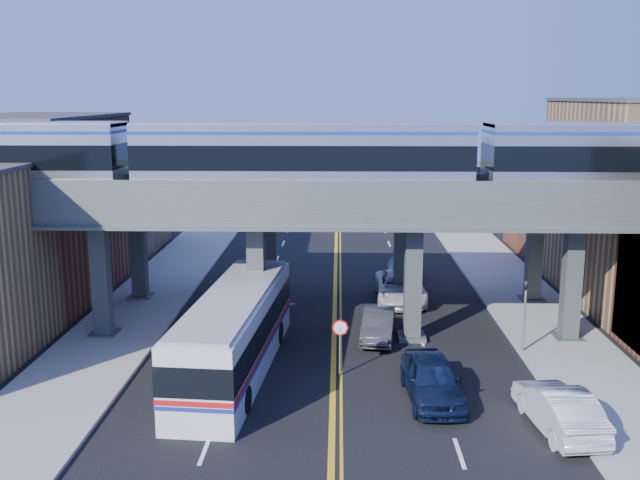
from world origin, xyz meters
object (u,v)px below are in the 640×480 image
(stop_sign, at_px, (340,338))
(traffic_signal, at_px, (525,308))
(car_lane_b, at_px, (378,325))
(car_lane_c, at_px, (400,288))
(car_lane_d, at_px, (402,267))
(transit_bus, at_px, (235,333))
(car_parked_curb, at_px, (559,408))
(transit_train, at_px, (303,156))
(car_lane_a, at_px, (432,379))

(stop_sign, bearing_deg, traffic_signal, 18.63)
(car_lane_b, height_order, car_lane_c, car_lane_c)
(car_lane_c, distance_m, car_lane_d, 5.70)
(stop_sign, distance_m, transit_bus, 4.78)
(transit_bus, relative_size, car_lane_c, 2.20)
(car_lane_c, height_order, car_lane_d, car_lane_c)
(traffic_signal, height_order, car_parked_curb, traffic_signal)
(stop_sign, bearing_deg, car_lane_c, 72.71)
(transit_bus, height_order, car_parked_curb, transit_bus)
(car_lane_b, distance_m, car_lane_c, 7.13)
(stop_sign, bearing_deg, car_lane_d, 76.24)
(transit_train, relative_size, car_parked_curb, 9.79)
(car_parked_curb, bearing_deg, transit_train, -51.88)
(transit_train, distance_m, car_lane_b, 9.49)
(transit_bus, relative_size, car_lane_b, 3.05)
(car_lane_a, distance_m, car_lane_c, 14.36)
(car_parked_curb, bearing_deg, car_lane_c, -81.93)
(transit_train, bearing_deg, car_lane_b, -1.01)
(traffic_signal, bearing_deg, stop_sign, -161.37)
(car_lane_a, relative_size, car_lane_d, 1.03)
(stop_sign, xyz_separation_m, car_parked_curb, (8.20, -5.07, -0.90))
(car_lane_c, bearing_deg, transit_bus, -126.38)
(stop_sign, xyz_separation_m, car_lane_d, (4.29, 17.52, -1.01))
(car_lane_c, xyz_separation_m, car_parked_curb, (4.51, -16.92, -0.01))
(transit_train, height_order, traffic_signal, transit_train)
(car_lane_c, bearing_deg, traffic_signal, -59.34)
(car_lane_a, xyz_separation_m, car_lane_b, (-1.81, 7.44, -0.16))
(traffic_signal, bearing_deg, car_lane_c, 120.49)
(car_lane_a, height_order, car_parked_curb, car_lane_a)
(car_lane_c, distance_m, car_parked_curb, 17.51)
(car_lane_a, distance_m, car_parked_curb, 5.10)
(car_lane_b, distance_m, car_parked_curb, 11.78)
(car_lane_c, bearing_deg, car_lane_a, -89.44)
(traffic_signal, xyz_separation_m, car_lane_b, (-6.92, 1.93, -1.56))
(car_lane_d, bearing_deg, transit_bus, -110.82)
(car_lane_b, relative_size, car_lane_d, 0.88)
(transit_train, height_order, stop_sign, transit_train)
(car_lane_c, xyz_separation_m, car_lane_d, (0.60, 5.67, -0.12))
(stop_sign, height_order, traffic_signal, traffic_signal)
(traffic_signal, distance_m, transit_bus, 13.91)
(car_lane_a, xyz_separation_m, car_parked_curb, (4.41, -2.56, -0.05))
(traffic_signal, relative_size, car_lane_a, 0.77)
(car_parked_curb, bearing_deg, car_lane_d, -87.05)
(car_lane_a, bearing_deg, stop_sign, 143.14)
(stop_sign, xyz_separation_m, car_lane_c, (3.69, 11.85, -0.89))
(stop_sign, relative_size, car_parked_curb, 0.50)
(car_lane_c, bearing_deg, car_parked_curb, -74.90)
(traffic_signal, xyz_separation_m, car_lane_a, (-5.11, -5.51, -1.39))
(car_lane_a, bearing_deg, car_parked_curb, -33.47)
(transit_train, xyz_separation_m, car_lane_b, (3.84, -0.07, -8.67))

